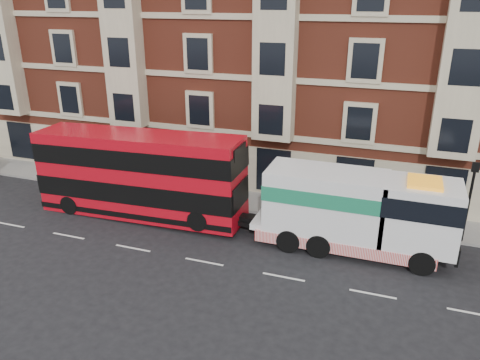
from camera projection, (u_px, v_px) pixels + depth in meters
name	position (u px, v px, depth m)	size (l,w,h in m)	color
ground	(204.00, 262.00, 22.85)	(120.00, 120.00, 0.00)	black
sidewalk	(252.00, 201.00, 29.40)	(90.00, 3.00, 0.15)	slate
victorian_terrace	(294.00, 28.00, 32.16)	(45.00, 12.00, 20.40)	brown
lamp_post_west	(154.00, 158.00, 29.16)	(0.35, 0.15, 4.35)	black
lamp_post_east	(470.00, 196.00, 23.60)	(0.35, 0.15, 4.35)	black
double_decker_bus	(139.00, 174.00, 26.77)	(12.28, 2.82, 4.97)	red
tow_truck	(353.00, 211.00, 23.22)	(9.84, 2.91, 4.10)	white
pedestrian	(45.00, 165.00, 33.28)	(0.56, 0.37, 1.53)	black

